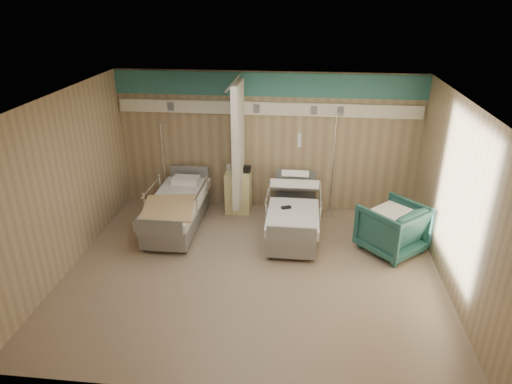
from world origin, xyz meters
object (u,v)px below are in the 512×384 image
at_px(bed_right, 293,219).
at_px(bedside_cabinet, 238,191).
at_px(visitor_armchair, 392,228).
at_px(iv_stand_left, 166,190).
at_px(iv_stand_right, 331,195).
at_px(bed_left, 177,213).

height_order(bed_right, bedside_cabinet, bedside_cabinet).
bearing_deg(visitor_armchair, iv_stand_left, -58.75).
distance_m(bedside_cabinet, visitor_armchair, 3.14).
xyz_separation_m(bed_right, visitor_armchair, (1.72, -0.39, 0.13)).
height_order(bed_right, iv_stand_right, iv_stand_right).
distance_m(bed_right, iv_stand_right, 1.17).
bearing_deg(bedside_cabinet, bed_left, -139.40).
relative_size(bed_left, visitor_armchair, 2.23).
height_order(bed_right, visitor_armchair, visitor_armchair).
xyz_separation_m(visitor_armchair, iv_stand_left, (-4.40, 1.30, -0.06)).
relative_size(iv_stand_right, iv_stand_left, 1.14).
bearing_deg(bed_right, bedside_cabinet, 141.95).
xyz_separation_m(bedside_cabinet, iv_stand_left, (-1.53, 0.01, -0.05)).
bearing_deg(iv_stand_right, iv_stand_left, -179.77).
xyz_separation_m(bed_left, iv_stand_left, (-0.48, 0.91, 0.06)).
xyz_separation_m(bed_right, iv_stand_left, (-2.68, 0.91, 0.06)).
bearing_deg(iv_stand_right, bedside_cabinet, -179.30).
distance_m(bed_left, bedside_cabinet, 1.39).
bearing_deg(iv_stand_left, visitor_armchair, -16.48).
bearing_deg(visitor_armchair, bed_left, -47.97).
distance_m(bedside_cabinet, iv_stand_right, 1.86).
bearing_deg(bedside_cabinet, iv_stand_right, 0.70).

